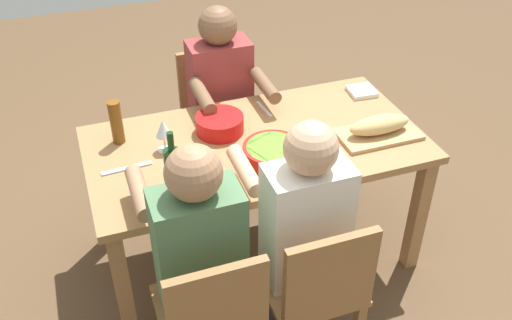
# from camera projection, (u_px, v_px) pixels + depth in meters

# --- Properties ---
(ground_plane) EXTENTS (8.00, 8.00, 0.00)m
(ground_plane) POSITION_uv_depth(u_px,v_px,m) (256.00, 251.00, 3.23)
(ground_plane) COLOR brown
(dining_table) EXTENTS (1.62, 0.85, 0.74)m
(dining_table) POSITION_uv_depth(u_px,v_px,m) (256.00, 157.00, 2.85)
(dining_table) COLOR #9E7044
(dining_table) RESTS_ON ground_plane
(chair_near_left) EXTENTS (0.40, 0.40, 0.85)m
(chair_near_left) POSITION_uv_depth(u_px,v_px,m) (213.00, 318.00, 2.25)
(chair_near_left) COLOR olive
(chair_near_left) RESTS_ON ground_plane
(diner_near_left) EXTENTS (0.41, 0.53, 1.20)m
(diner_near_left) POSITION_uv_depth(u_px,v_px,m) (197.00, 247.00, 2.27)
(diner_near_left) COLOR #2D2D38
(diner_near_left) RESTS_ON ground_plane
(chair_far_center) EXTENTS (0.40, 0.40, 0.85)m
(chair_far_center) POSITION_uv_depth(u_px,v_px,m) (215.00, 112.00, 3.51)
(chair_far_center) COLOR olive
(chair_far_center) RESTS_ON ground_plane
(diner_far_center) EXTENTS (0.41, 0.53, 1.20)m
(diner_far_center) POSITION_uv_depth(u_px,v_px,m) (223.00, 95.00, 3.24)
(diner_far_center) COLOR #2D2D38
(diner_far_center) RESTS_ON ground_plane
(chair_near_center) EXTENTS (0.40, 0.40, 0.85)m
(chair_near_center) POSITION_uv_depth(u_px,v_px,m) (317.00, 289.00, 2.37)
(chair_near_center) COLOR olive
(chair_near_center) RESTS_ON ground_plane
(diner_near_center) EXTENTS (0.41, 0.53, 1.20)m
(diner_near_center) POSITION_uv_depth(u_px,v_px,m) (301.00, 222.00, 2.39)
(diner_near_center) COLOR #2D2D38
(diner_near_center) RESTS_ON ground_plane
(serving_bowl_salad) EXTENTS (0.28, 0.28, 0.08)m
(serving_bowl_salad) POSITION_uv_depth(u_px,v_px,m) (273.00, 153.00, 2.63)
(serving_bowl_salad) COLOR red
(serving_bowl_salad) RESTS_ON dining_table
(serving_bowl_pasta) EXTENTS (0.24, 0.24, 0.09)m
(serving_bowl_pasta) POSITION_uv_depth(u_px,v_px,m) (220.00, 123.00, 2.83)
(serving_bowl_pasta) COLOR red
(serving_bowl_pasta) RESTS_ON dining_table
(cutting_board) EXTENTS (0.40, 0.22, 0.02)m
(cutting_board) POSITION_uv_depth(u_px,v_px,m) (378.00, 134.00, 2.83)
(cutting_board) COLOR tan
(cutting_board) RESTS_ON dining_table
(bread_loaf) EXTENTS (0.32, 0.11, 0.09)m
(bread_loaf) POSITION_uv_depth(u_px,v_px,m) (380.00, 125.00, 2.79)
(bread_loaf) COLOR tan
(bread_loaf) RESTS_ON cutting_board
(wine_bottle) EXTENTS (0.08, 0.08, 0.29)m
(wine_bottle) POSITION_uv_depth(u_px,v_px,m) (173.00, 169.00, 2.43)
(wine_bottle) COLOR #193819
(wine_bottle) RESTS_ON dining_table
(beer_bottle) EXTENTS (0.06, 0.06, 0.22)m
(beer_bottle) POSITION_uv_depth(u_px,v_px,m) (116.00, 122.00, 2.73)
(beer_bottle) COLOR brown
(beer_bottle) RESTS_ON dining_table
(wine_glass) EXTENTS (0.08, 0.08, 0.17)m
(wine_glass) POSITION_uv_depth(u_px,v_px,m) (163.00, 130.00, 2.66)
(wine_glass) COLOR silver
(wine_glass) RESTS_ON dining_table
(fork_near_left) EXTENTS (0.02, 0.17, 0.01)m
(fork_near_left) POSITION_uv_depth(u_px,v_px,m) (146.00, 200.00, 2.43)
(fork_near_left) COLOR silver
(fork_near_left) RESTS_ON dining_table
(fork_far_center) EXTENTS (0.03, 0.17, 0.01)m
(fork_far_center) POSITION_uv_depth(u_px,v_px,m) (264.00, 109.00, 3.03)
(fork_far_center) COLOR silver
(fork_far_center) RESTS_ON dining_table
(carving_knife) EXTENTS (0.23, 0.04, 0.01)m
(carving_knife) POSITION_uv_depth(u_px,v_px,m) (127.00, 168.00, 2.61)
(carving_knife) COLOR silver
(carving_knife) RESTS_ON dining_table
(napkin_stack) EXTENTS (0.15, 0.15, 0.02)m
(napkin_stack) POSITION_uv_depth(u_px,v_px,m) (362.00, 91.00, 3.17)
(napkin_stack) COLOR white
(napkin_stack) RESTS_ON dining_table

